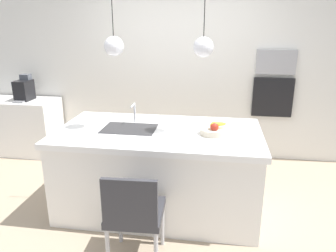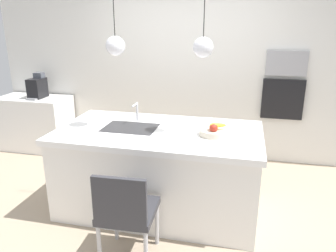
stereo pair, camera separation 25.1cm
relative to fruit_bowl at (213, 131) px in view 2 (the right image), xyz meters
name	(u,v)px [view 2 (the right image)]	position (x,y,z in m)	size (l,w,h in m)	color
floor	(159,206)	(-0.57, 0.05, -0.96)	(6.60, 6.60, 0.00)	tan
back_wall	(187,70)	(-0.57, 1.70, 0.34)	(6.00, 0.10, 2.60)	silver
kitchen_island	(159,169)	(-0.57, 0.05, -0.50)	(2.12, 1.15, 0.91)	white
sink_basin	(130,128)	(-0.88, 0.05, -0.05)	(0.56, 0.40, 0.02)	#2D2D30
faucet	(136,110)	(-0.88, 0.26, 0.10)	(0.02, 0.17, 0.22)	silver
fruit_bowl	(213,131)	(0.00, 0.00, 0.00)	(0.27, 0.27, 0.14)	beige
side_counter	(36,123)	(-2.97, 1.33, -0.53)	(1.10, 0.60, 0.85)	white
coffee_machine	(37,87)	(-2.87, 1.33, 0.05)	(0.20, 0.35, 0.38)	black
microwave	(286,63)	(0.80, 1.63, 0.50)	(0.54, 0.08, 0.34)	#9E9EA3
oven	(282,99)	(0.80, 1.63, 0.00)	(0.56, 0.08, 0.56)	black
chair_near	(126,210)	(-0.61, -0.86, -0.45)	(0.48, 0.49, 0.87)	#333338
pendant_light_left	(115,46)	(-1.01, 0.05, 0.80)	(0.19, 0.19, 0.79)	silver
pendant_light_right	(203,47)	(-0.13, 0.05, 0.80)	(0.19, 0.19, 0.79)	silver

